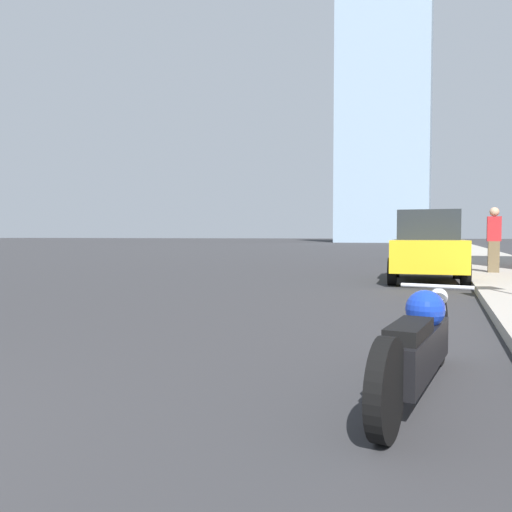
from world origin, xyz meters
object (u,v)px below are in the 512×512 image
(parked_car_silver, at_px, (429,243))
(parked_car_yellow, at_px, (427,247))
(pedestrian, at_px, (494,239))
(motorcycle, at_px, (419,344))

(parked_car_silver, bearing_deg, parked_car_yellow, -91.96)
(pedestrian, bearing_deg, motorcycle, -97.71)
(parked_car_silver, bearing_deg, pedestrian, -82.69)
(parked_car_yellow, distance_m, pedestrian, 2.56)
(motorcycle, distance_m, parked_car_yellow, 9.59)
(motorcycle, height_order, parked_car_yellow, parked_car_yellow)
(parked_car_yellow, xyz_separation_m, parked_car_silver, (-0.21, 12.55, -0.08))
(parked_car_yellow, height_order, pedestrian, pedestrian)
(motorcycle, relative_size, pedestrian, 1.39)
(parked_car_silver, bearing_deg, motorcycle, -91.96)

